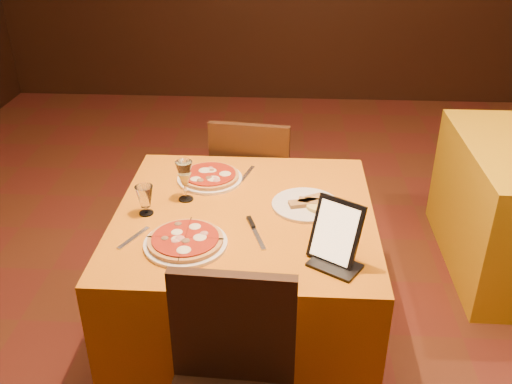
# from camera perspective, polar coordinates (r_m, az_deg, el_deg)

# --- Properties ---
(floor) EXTENTS (6.00, 7.00, 0.01)m
(floor) POSITION_cam_1_polar(r_m,az_deg,el_deg) (2.97, 5.53, -13.81)
(floor) COLOR #5E2D19
(floor) RESTS_ON ground
(main_table) EXTENTS (1.10, 1.10, 0.75)m
(main_table) POSITION_cam_1_polar(r_m,az_deg,el_deg) (2.64, -1.07, -9.02)
(main_table) COLOR #CE700D
(main_table) RESTS_ON floor
(chair_main_far) EXTENTS (0.41, 0.41, 0.91)m
(chair_main_far) POSITION_cam_1_polar(r_m,az_deg,el_deg) (3.26, -0.06, 0.57)
(chair_main_far) COLOR black
(chair_main_far) RESTS_ON floor
(chair_side_far) EXTENTS (0.49, 0.49, 0.91)m
(chair_side_far) POSITION_cam_1_polar(r_m,az_deg,el_deg) (4.22, 24.12, 4.77)
(chair_side_far) COLOR black
(chair_side_far) RESTS_ON floor
(pizza_near) EXTENTS (0.33, 0.33, 0.03)m
(pizza_near) POSITION_cam_1_polar(r_m,az_deg,el_deg) (2.23, -7.06, -4.95)
(pizza_near) COLOR white
(pizza_near) RESTS_ON main_table
(pizza_far) EXTENTS (0.31, 0.31, 0.03)m
(pizza_far) POSITION_cam_1_polar(r_m,az_deg,el_deg) (2.69, -4.65, 1.47)
(pizza_far) COLOR white
(pizza_far) RESTS_ON main_table
(cutlet_dish) EXTENTS (0.30, 0.30, 0.03)m
(cutlet_dish) POSITION_cam_1_polar(r_m,az_deg,el_deg) (2.48, 5.00, -1.17)
(cutlet_dish) COLOR white
(cutlet_dish) RESTS_ON main_table
(wine_glass) EXTENTS (0.10, 0.10, 0.19)m
(wine_glass) POSITION_cam_1_polar(r_m,az_deg,el_deg) (2.50, -7.13, 1.13)
(wine_glass) COLOR #FEFA90
(wine_glass) RESTS_ON main_table
(water_glass) EXTENTS (0.09, 0.09, 0.13)m
(water_glass) POSITION_cam_1_polar(r_m,az_deg,el_deg) (2.43, -11.03, -0.81)
(water_glass) COLOR silver
(water_glass) RESTS_ON main_table
(tablet) EXTENTS (0.21, 0.18, 0.23)m
(tablet) POSITION_cam_1_polar(r_m,az_deg,el_deg) (2.10, 7.99, -3.95)
(tablet) COLOR black
(tablet) RESTS_ON main_table
(knife) EXTENTS (0.09, 0.22, 0.01)m
(knife) POSITION_cam_1_polar(r_m,az_deg,el_deg) (2.28, 0.03, -4.25)
(knife) COLOR silver
(knife) RESTS_ON main_table
(fork_near) EXTENTS (0.10, 0.17, 0.01)m
(fork_near) POSITION_cam_1_polar(r_m,az_deg,el_deg) (2.31, -12.13, -4.51)
(fork_near) COLOR silver
(fork_near) RESTS_ON main_table
(fork_far) EXTENTS (0.06, 0.17, 0.01)m
(fork_far) POSITION_cam_1_polar(r_m,az_deg,el_deg) (2.74, -0.88, 1.83)
(fork_far) COLOR silver
(fork_far) RESTS_ON main_table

